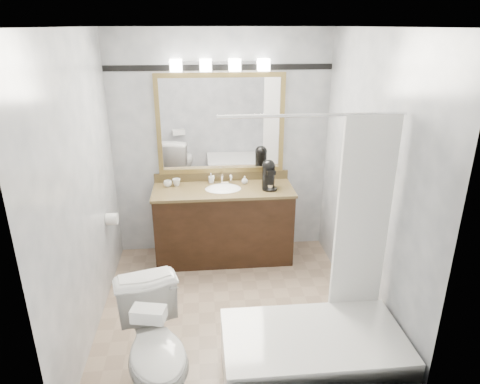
# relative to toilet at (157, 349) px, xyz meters

# --- Properties ---
(room) EXTENTS (2.42, 2.62, 2.52)m
(room) POSITION_rel_toilet_xyz_m (0.58, 0.92, 0.84)
(room) COLOR gray
(room) RESTS_ON ground
(vanity) EXTENTS (1.53, 0.58, 0.97)m
(vanity) POSITION_rel_toilet_xyz_m (0.58, 1.94, 0.03)
(vanity) COLOR black
(vanity) RESTS_ON ground
(mirror) EXTENTS (1.40, 0.04, 1.10)m
(mirror) POSITION_rel_toilet_xyz_m (0.58, 2.20, 1.09)
(mirror) COLOR olive
(mirror) RESTS_ON room
(vanity_light_bar) EXTENTS (1.02, 0.14, 0.12)m
(vanity_light_bar) POSITION_rel_toilet_xyz_m (0.58, 2.15, 1.72)
(vanity_light_bar) COLOR silver
(vanity_light_bar) RESTS_ON room
(accent_stripe) EXTENTS (2.40, 0.01, 0.06)m
(accent_stripe) POSITION_rel_toilet_xyz_m (0.58, 2.21, 1.69)
(accent_stripe) COLOR black
(accent_stripe) RESTS_ON room
(bathtub) EXTENTS (1.30, 0.75, 1.96)m
(bathtub) POSITION_rel_toilet_xyz_m (1.14, 0.02, -0.13)
(bathtub) COLOR white
(bathtub) RESTS_ON ground
(tp_roll) EXTENTS (0.11, 0.12, 0.12)m
(tp_roll) POSITION_rel_toilet_xyz_m (-0.56, 1.58, 0.29)
(tp_roll) COLOR white
(tp_roll) RESTS_ON room
(toilet) EXTENTS (0.65, 0.89, 0.82)m
(toilet) POSITION_rel_toilet_xyz_m (0.00, 0.00, 0.00)
(toilet) COLOR white
(toilet) RESTS_ON ground
(tissue_box) EXTENTS (0.23, 0.15, 0.08)m
(tissue_box) POSITION_rel_toilet_xyz_m (0.00, -0.20, 0.45)
(tissue_box) COLOR white
(tissue_box) RESTS_ON toilet
(coffee_maker) EXTENTS (0.17, 0.21, 0.32)m
(coffee_maker) POSITION_rel_toilet_xyz_m (1.08, 1.91, 0.61)
(coffee_maker) COLOR black
(coffee_maker) RESTS_ON vanity
(cup_left) EXTENTS (0.10, 0.10, 0.07)m
(cup_left) POSITION_rel_toilet_xyz_m (-0.02, 2.06, 0.47)
(cup_left) COLOR white
(cup_left) RESTS_ON vanity
(cup_right) EXTENTS (0.10, 0.10, 0.08)m
(cup_right) POSITION_rel_toilet_xyz_m (0.08, 2.07, 0.48)
(cup_right) COLOR white
(cup_right) RESTS_ON vanity
(soap_bottle_a) EXTENTS (0.05, 0.05, 0.11)m
(soap_bottle_a) POSITION_rel_toilet_xyz_m (0.46, 2.14, 0.50)
(soap_bottle_a) COLOR white
(soap_bottle_a) RESTS_ON vanity
(soap_bottle_b) EXTENTS (0.07, 0.07, 0.09)m
(soap_bottle_b) POSITION_rel_toilet_xyz_m (0.83, 2.07, 0.49)
(soap_bottle_b) COLOR white
(soap_bottle_b) RESTS_ON vanity
(soap_bar) EXTENTS (0.08, 0.06, 0.02)m
(soap_bar) POSITION_rel_toilet_xyz_m (0.61, 2.05, 0.45)
(soap_bar) COLOR beige
(soap_bar) RESTS_ON vanity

